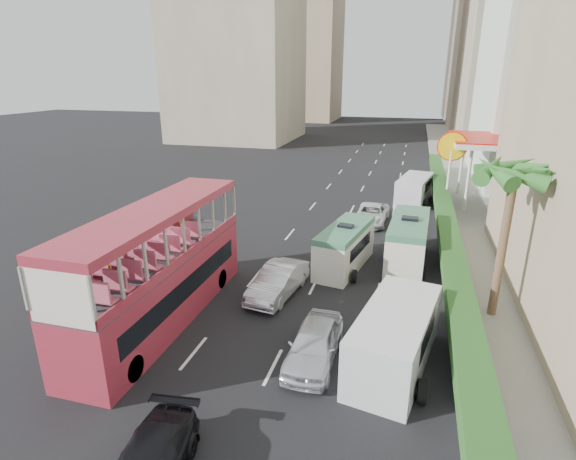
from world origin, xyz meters
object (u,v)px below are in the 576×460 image
(minibus_near, at_px, (345,247))
(van_asset, at_px, (371,223))
(minibus_far, at_px, (408,242))
(palm_tree, at_px, (503,246))
(shell_station, at_px, (491,172))
(panel_van_near, at_px, (395,338))
(panel_van_far, at_px, (414,189))
(car_silver_lane_a, at_px, (278,295))
(car_silver_lane_b, at_px, (314,360))
(double_decker_bus, at_px, (159,266))

(minibus_near, bearing_deg, van_asset, 95.89)
(minibus_far, bearing_deg, palm_tree, -50.47)
(van_asset, height_order, shell_station, shell_station)
(panel_van_near, bearing_deg, shell_station, 86.25)
(van_asset, height_order, panel_van_far, panel_van_far)
(panel_van_far, bearing_deg, palm_tree, -68.27)
(car_silver_lane_a, xyz_separation_m, panel_van_far, (6.09, 19.08, 1.06))
(panel_van_near, height_order, palm_tree, palm_tree)
(car_silver_lane_b, bearing_deg, shell_station, 70.42)
(palm_tree, bearing_deg, panel_van_near, -130.49)
(car_silver_lane_a, bearing_deg, van_asset, 83.62)
(minibus_near, distance_m, panel_van_near, 8.90)
(double_decker_bus, xyz_separation_m, palm_tree, (13.80, 4.00, 0.85))
(car_silver_lane_a, distance_m, shell_station, 23.00)
(car_silver_lane_b, height_order, palm_tree, palm_tree)
(car_silver_lane_a, height_order, panel_van_far, panel_van_far)
(car_silver_lane_a, distance_m, panel_van_near, 7.12)
(car_silver_lane_b, distance_m, minibus_far, 10.83)
(double_decker_bus, relative_size, car_silver_lane_b, 2.59)
(car_silver_lane_b, distance_m, shell_station, 25.99)
(car_silver_lane_a, xyz_separation_m, shell_station, (11.86, 19.52, 2.75))
(panel_van_near, xyz_separation_m, shell_station, (6.19, 23.68, 1.63))
(minibus_near, relative_size, palm_tree, 0.83)
(car_silver_lane_a, bearing_deg, car_silver_lane_b, -50.91)
(car_silver_lane_a, height_order, palm_tree, palm_tree)
(panel_van_far, xyz_separation_m, palm_tree, (3.57, -18.56, 2.32))
(minibus_near, relative_size, panel_van_far, 1.00)
(panel_van_near, bearing_deg, minibus_near, 121.26)
(minibus_far, distance_m, shell_station, 15.20)
(van_asset, xyz_separation_m, shell_station, (8.62, 7.00, 2.75))
(car_silver_lane_a, xyz_separation_m, panel_van_near, (5.66, -4.16, 1.12))
(car_silver_lane_a, height_order, van_asset, car_silver_lane_a)
(panel_van_near, relative_size, shell_station, 0.70)
(car_silver_lane_a, relative_size, panel_van_near, 0.79)
(minibus_near, distance_m, panel_van_far, 15.31)
(car_silver_lane_a, bearing_deg, palm_tree, 11.18)
(palm_tree, bearing_deg, car_silver_lane_b, -142.73)
(minibus_near, relative_size, minibus_far, 0.91)
(car_silver_lane_a, distance_m, palm_tree, 10.24)
(car_silver_lane_b, relative_size, panel_van_near, 0.76)
(palm_tree, bearing_deg, shell_station, 83.40)
(minibus_near, relative_size, shell_station, 0.66)
(car_silver_lane_a, distance_m, panel_van_far, 20.06)
(minibus_far, bearing_deg, shell_station, 69.71)
(double_decker_bus, height_order, panel_van_near, double_decker_bus)
(car_silver_lane_a, relative_size, minibus_far, 0.76)
(van_asset, distance_m, minibus_near, 8.44)
(minibus_far, bearing_deg, minibus_near, -153.63)
(car_silver_lane_b, xyz_separation_m, panel_van_far, (3.27, 23.77, 1.06))
(minibus_near, xyz_separation_m, shell_station, (9.29, 15.33, 1.57))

